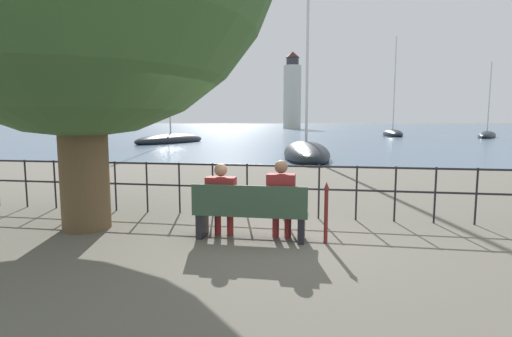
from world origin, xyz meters
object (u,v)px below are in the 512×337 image
object	(u,v)px
seated_person_left	(222,197)
sailboat_2	(393,134)
seated_person_right	(281,197)
sailboat_1	(171,140)
sailboat_3	(487,135)
closed_umbrella	(326,209)
sailboat_0	(306,152)
harbor_lighthouse	(292,93)
park_bench	(250,213)

from	to	relation	value
seated_person_left	sailboat_2	bearing A→B (deg)	77.58
seated_person_right	sailboat_2	distance (m)	47.88
sailboat_1	sailboat_3	xyz separation A→B (m)	(32.06, 17.41, -0.02)
closed_umbrella	sailboat_3	size ratio (longest dim) A/B	0.11
seated_person_left	sailboat_2	xyz separation A→B (m)	(10.34, 46.95, -0.34)
sailboat_0	harbor_lighthouse	bearing A→B (deg)	88.46
park_bench	sailboat_0	size ratio (longest dim) A/B	0.15
sailboat_3	harbor_lighthouse	size ratio (longest dim) A/B	0.47
closed_umbrella	sailboat_1	bearing A→B (deg)	116.01
seated_person_right	seated_person_left	bearing A→B (deg)	179.91
harbor_lighthouse	closed_umbrella	bearing A→B (deg)	-85.26
sailboat_1	sailboat_2	distance (m)	29.60
sailboat_2	closed_umbrella	bearing A→B (deg)	-102.87
sailboat_0	sailboat_3	bearing A→B (deg)	50.10
seated_person_right	closed_umbrella	xyz separation A→B (m)	(0.70, -0.06, -0.16)
seated_person_right	harbor_lighthouse	size ratio (longest dim) A/B	0.07
seated_person_right	sailboat_0	distance (m)	14.48
seated_person_right	sailboat_2	xyz separation A→B (m)	(9.37, 46.95, -0.37)
park_bench	seated_person_left	world-z (taller)	seated_person_left
seated_person_left	harbor_lighthouse	world-z (taller)	harbor_lighthouse
seated_person_right	sailboat_1	distance (m)	29.78
sailboat_3	seated_person_right	bearing A→B (deg)	-89.68
sailboat_1	sailboat_2	bearing A→B (deg)	61.47
harbor_lighthouse	seated_person_right	bearing A→B (deg)	-85.68
harbor_lighthouse	park_bench	bearing A→B (deg)	-85.97
sailboat_2	sailboat_1	bearing A→B (deg)	-140.10
closed_umbrella	sailboat_2	distance (m)	47.80
harbor_lighthouse	sailboat_1	bearing A→B (deg)	-94.49
closed_umbrella	park_bench	bearing A→B (deg)	-179.09
seated_person_left	closed_umbrella	world-z (taller)	seated_person_left
sailboat_2	harbor_lighthouse	size ratio (longest dim) A/B	0.67
sailboat_0	closed_umbrella	bearing A→B (deg)	-92.84
closed_umbrella	seated_person_left	bearing A→B (deg)	178.03
closed_umbrella	sailboat_2	size ratio (longest dim) A/B	0.08
seated_person_left	seated_person_right	size ratio (longest dim) A/B	0.95
sailboat_1	park_bench	bearing A→B (deg)	-46.92
park_bench	seated_person_left	bearing A→B (deg)	171.05
park_bench	closed_umbrella	size ratio (longest dim) A/B	1.89
closed_umbrella	sailboat_0	distance (m)	14.56
seated_person_left	sailboat_0	distance (m)	14.49
sailboat_0	seated_person_right	bearing A→B (deg)	-95.61
closed_umbrella	harbor_lighthouse	distance (m)	95.66
seated_person_left	harbor_lighthouse	size ratio (longest dim) A/B	0.06
sailboat_2	harbor_lighthouse	xyz separation A→B (m)	(-16.55, 47.96, 8.51)
seated_person_left	park_bench	bearing A→B (deg)	-8.95
seated_person_left	sailboat_2	world-z (taller)	sailboat_2
sailboat_1	harbor_lighthouse	xyz separation A→B (m)	(5.33, 67.89, 8.56)
closed_umbrella	harbor_lighthouse	xyz separation A→B (m)	(-7.88, 94.97, 8.30)
seated_person_right	sailboat_3	distance (m)	48.55
seated_person_right	sailboat_3	world-z (taller)	sailboat_3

